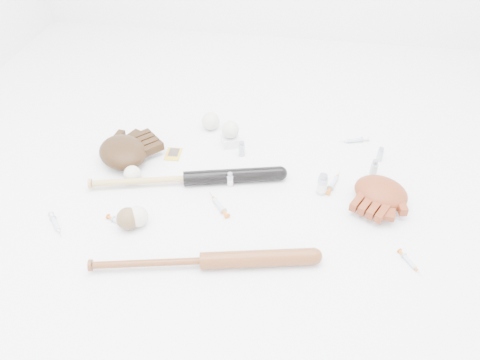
% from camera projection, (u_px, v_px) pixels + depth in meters
% --- Properties ---
extents(bat_dark, '(0.80, 0.25, 0.06)m').
position_uv_depth(bat_dark, '(186.00, 178.00, 1.87)').
color(bat_dark, black).
rests_on(bat_dark, ground).
extents(bat_wood, '(0.79, 0.22, 0.06)m').
position_uv_depth(bat_wood, '(203.00, 261.00, 1.56)').
color(bat_wood, brown).
rests_on(bat_wood, ground).
extents(glove_dark, '(0.39, 0.39, 0.10)m').
position_uv_depth(glove_dark, '(123.00, 152.00, 1.97)').
color(glove_dark, '#311E0D').
rests_on(glove_dark, ground).
extents(glove_tan, '(0.33, 0.33, 0.09)m').
position_uv_depth(glove_tan, '(381.00, 192.00, 1.79)').
color(glove_tan, maroon).
rests_on(glove_tan, ground).
extents(trading_card, '(0.07, 0.09, 0.00)m').
position_uv_depth(trading_card, '(173.00, 154.00, 2.03)').
color(trading_card, gold).
rests_on(trading_card, ground).
extents(pedestal, '(0.10, 0.10, 0.04)m').
position_uv_depth(pedestal, '(231.00, 141.00, 2.08)').
color(pedestal, white).
rests_on(pedestal, ground).
extents(baseball_on_pedestal, '(0.08, 0.08, 0.08)m').
position_uv_depth(baseball_on_pedestal, '(230.00, 130.00, 2.04)').
color(baseball_on_pedestal, silver).
rests_on(baseball_on_pedestal, pedestal).
extents(baseball_left, '(0.07, 0.07, 0.07)m').
position_uv_depth(baseball_left, '(132.00, 174.00, 1.88)').
color(baseball_left, silver).
rests_on(baseball_left, ground).
extents(baseball_upper, '(0.08, 0.08, 0.08)m').
position_uv_depth(baseball_upper, '(211.00, 121.00, 2.16)').
color(baseball_upper, silver).
rests_on(baseball_upper, ground).
extents(baseball_mid, '(0.08, 0.08, 0.08)m').
position_uv_depth(baseball_mid, '(137.00, 217.00, 1.70)').
color(baseball_mid, silver).
rests_on(baseball_mid, ground).
extents(baseball_aged, '(0.08, 0.08, 0.08)m').
position_uv_depth(baseball_aged, '(128.00, 219.00, 1.68)').
color(baseball_aged, brown).
rests_on(baseball_aged, ground).
extents(syringe_0, '(0.12, 0.13, 0.02)m').
position_uv_depth(syringe_0, '(56.00, 224.00, 1.71)').
color(syringe_0, '#ADBCC6').
rests_on(syringe_0, ground).
extents(syringe_1, '(0.13, 0.15, 0.02)m').
position_uv_depth(syringe_1, '(219.00, 205.00, 1.78)').
color(syringe_1, '#ADBCC6').
rests_on(syringe_1, ground).
extents(syringe_2, '(0.08, 0.17, 0.02)m').
position_uv_depth(syringe_2, '(333.00, 183.00, 1.88)').
color(syringe_2, '#ADBCC6').
rests_on(syringe_2, ground).
extents(syringe_3, '(0.09, 0.12, 0.02)m').
position_uv_depth(syringe_3, '(410.00, 262.00, 1.58)').
color(syringe_3, '#ADBCC6').
rests_on(syringe_3, ground).
extents(syringe_4, '(0.16, 0.08, 0.02)m').
position_uv_depth(syringe_4, '(355.00, 140.00, 2.10)').
color(syringe_4, '#ADBCC6').
rests_on(syringe_4, ground).
extents(syringe_5, '(0.14, 0.08, 0.02)m').
position_uv_depth(syringe_5, '(120.00, 222.00, 1.72)').
color(syringe_5, '#ADBCC6').
rests_on(syringe_5, ground).
extents(vial_0, '(0.03, 0.03, 0.08)m').
position_uv_depth(vial_0, '(374.00, 168.00, 1.90)').
color(vial_0, '#B1BAC3').
rests_on(vial_0, ground).
extents(vial_1, '(0.03, 0.03, 0.06)m').
position_uv_depth(vial_1, '(380.00, 154.00, 1.98)').
color(vial_1, '#B1BAC3').
rests_on(vial_1, ground).
extents(vial_2, '(0.03, 0.03, 0.07)m').
position_uv_depth(vial_2, '(242.00, 149.00, 2.01)').
color(vial_2, '#B1BAC3').
rests_on(vial_2, ground).
extents(vial_3, '(0.04, 0.04, 0.09)m').
position_uv_depth(vial_3, '(322.00, 184.00, 1.82)').
color(vial_3, '#B1BAC3').
rests_on(vial_3, ground).
extents(vial_4, '(0.03, 0.03, 0.06)m').
position_uv_depth(vial_4, '(230.00, 179.00, 1.86)').
color(vial_4, '#B1BAC3').
rests_on(vial_4, ground).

